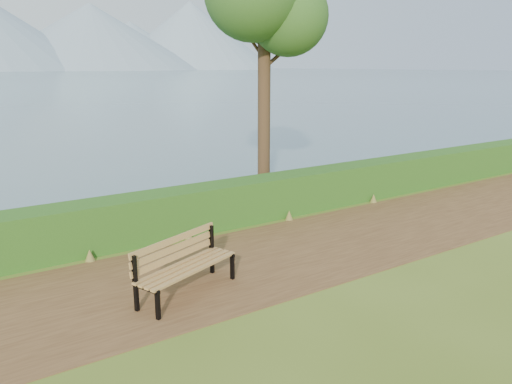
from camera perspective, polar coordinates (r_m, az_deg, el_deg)
ground at (r=9.77m, az=3.55°, el=-7.78°), size 140.00×140.00×0.00m
path at (r=9.99m, az=2.51°, el=-7.22°), size 40.00×3.40×0.01m
hedge at (r=11.68m, az=-4.08°, el=-1.48°), size 32.00×0.85×1.00m
bench at (r=8.32m, az=-8.39°, el=-7.89°), size 1.97×1.20×0.95m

